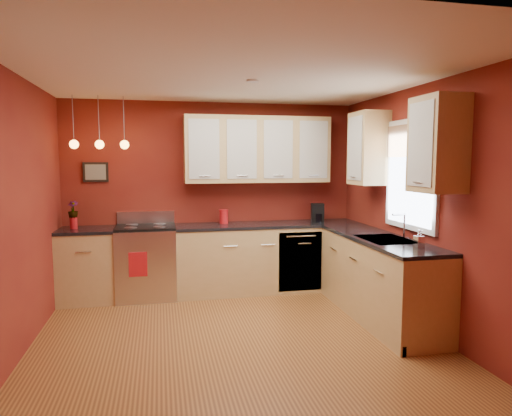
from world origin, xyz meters
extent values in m
plane|color=#9A602D|center=(0.00, 0.00, 0.00)|extent=(4.20, 4.20, 0.00)
cube|color=white|center=(0.00, 0.00, 2.60)|extent=(4.00, 4.20, 0.02)
cube|color=maroon|center=(0.00, 2.10, 1.30)|extent=(4.00, 0.02, 2.60)
cube|color=maroon|center=(0.00, -2.10, 1.30)|extent=(4.00, 0.02, 2.60)
cube|color=maroon|center=(-2.00, 0.00, 1.30)|extent=(0.02, 4.20, 2.60)
cube|color=maroon|center=(2.00, 0.00, 1.30)|extent=(0.02, 4.20, 2.60)
cube|color=tan|center=(-1.65, 1.80, 0.45)|extent=(0.70, 0.60, 0.90)
cube|color=tan|center=(0.73, 1.80, 0.45)|extent=(2.54, 0.60, 0.90)
cube|color=tan|center=(1.70, 0.45, 0.45)|extent=(0.60, 2.10, 0.90)
cube|color=black|center=(-1.65, 1.80, 0.92)|extent=(0.70, 0.62, 0.04)
cube|color=black|center=(0.73, 1.80, 0.92)|extent=(2.54, 0.62, 0.04)
cube|color=black|center=(1.70, 0.45, 0.92)|extent=(0.62, 2.10, 0.04)
cube|color=silver|center=(-0.92, 1.80, 0.46)|extent=(0.76, 0.64, 0.92)
cube|color=black|center=(-0.92, 1.50, 0.48)|extent=(0.55, 0.02, 0.32)
cylinder|color=silver|center=(-0.92, 1.49, 0.72)|extent=(0.60, 0.02, 0.02)
cube|color=black|center=(-0.92, 1.80, 0.94)|extent=(0.76, 0.60, 0.03)
cylinder|color=gray|center=(-1.10, 1.66, 0.95)|extent=(0.16, 0.16, 0.01)
cylinder|color=gray|center=(-0.74, 1.66, 0.95)|extent=(0.16, 0.16, 0.01)
cylinder|color=gray|center=(-1.10, 1.94, 0.95)|extent=(0.16, 0.16, 0.01)
cylinder|color=gray|center=(-0.74, 1.94, 0.95)|extent=(0.16, 0.16, 0.01)
cube|color=silver|center=(-0.92, 2.10, 1.03)|extent=(0.76, 0.04, 0.16)
cube|color=silver|center=(1.10, 1.51, 0.45)|extent=(0.60, 0.02, 0.80)
cube|color=gray|center=(1.70, 0.30, 0.92)|extent=(0.50, 0.70, 0.05)
cube|color=black|center=(1.70, 0.47, 0.91)|extent=(0.42, 0.30, 0.02)
cube|color=black|center=(1.70, 0.13, 0.91)|extent=(0.42, 0.30, 0.02)
cylinder|color=silver|center=(1.92, 0.30, 1.08)|extent=(0.02, 0.02, 0.28)
cylinder|color=silver|center=(1.85, 0.30, 1.21)|extent=(0.16, 0.02, 0.02)
cube|color=white|center=(1.98, 0.30, 1.65)|extent=(0.04, 1.02, 1.22)
cube|color=white|center=(1.97, 0.30, 1.65)|extent=(0.01, 0.90, 1.10)
cube|color=olive|center=(1.95, 0.30, 2.02)|extent=(0.02, 0.96, 0.36)
cube|color=tan|center=(0.60, 1.93, 1.95)|extent=(2.00, 0.35, 0.90)
cube|color=tan|center=(1.82, 0.32, 1.95)|extent=(0.35, 1.95, 0.90)
cube|color=black|center=(-1.55, 2.08, 1.65)|extent=(0.32, 0.03, 0.26)
cylinder|color=gray|center=(-1.75, 1.75, 2.30)|extent=(0.01, 0.01, 0.60)
sphere|color=#FFA53F|center=(-1.75, 1.75, 2.00)|extent=(0.11, 0.11, 0.11)
cylinder|color=gray|center=(-1.45, 1.75, 2.30)|extent=(0.01, 0.01, 0.60)
sphere|color=#FFA53F|center=(-1.45, 1.75, 2.00)|extent=(0.11, 0.11, 0.11)
cylinder|color=gray|center=(-1.15, 1.75, 2.30)|extent=(0.01, 0.01, 0.60)
sphere|color=#FFA53F|center=(-1.15, 1.75, 2.00)|extent=(0.11, 0.11, 0.11)
cylinder|color=#B21317|center=(0.13, 1.92, 1.03)|extent=(0.12, 0.12, 0.18)
cylinder|color=#B21317|center=(0.13, 1.92, 1.12)|extent=(0.13, 0.13, 0.02)
cylinder|color=#B21317|center=(-1.81, 1.82, 1.01)|extent=(0.09, 0.09, 0.15)
imported|color=#B21317|center=(-1.81, 1.82, 1.18)|extent=(0.14, 0.14, 0.22)
cube|color=black|center=(1.45, 1.85, 1.07)|extent=(0.21, 0.19, 0.26)
cylinder|color=black|center=(1.45, 1.80, 1.00)|extent=(0.12, 0.12, 0.12)
imported|color=silver|center=(1.76, -0.25, 1.03)|extent=(0.09, 0.09, 0.18)
cube|color=#B21317|center=(-1.01, 1.47, 0.52)|extent=(0.22, 0.02, 0.31)
camera|label=1|loc=(-0.73, -4.25, 1.80)|focal=32.00mm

